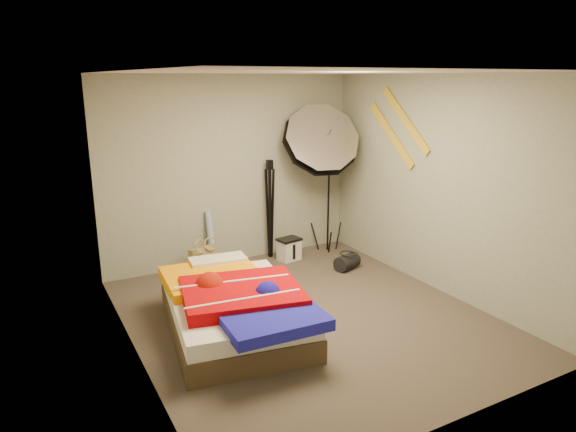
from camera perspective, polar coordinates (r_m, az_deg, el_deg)
floor at (r=5.55m, az=2.09°, el=-11.09°), size 4.00×4.00×0.00m
ceiling at (r=4.98m, az=2.38°, el=15.69°), size 4.00×4.00×0.00m
wall_back at (r=6.88m, az=-6.34°, el=4.98°), size 3.50×0.00×3.50m
wall_front at (r=3.62m, az=18.66°, el=-5.04°), size 3.50×0.00×3.50m
wall_left at (r=4.51m, az=-17.26°, el=-0.99°), size 0.00×4.00×4.00m
wall_right at (r=6.18m, az=16.34°, el=3.32°), size 0.00×4.00×4.00m
tote_bag at (r=6.69m, az=-9.37°, el=-4.94°), size 0.39×0.25×0.37m
wrapping_roll at (r=6.87m, az=-8.54°, el=-2.60°), size 0.12×0.23×0.76m
camera_case at (r=7.11m, az=0.13°, el=-3.79°), size 0.32×0.26×0.29m
duffel_bag at (r=6.82m, az=6.58°, el=-5.10°), size 0.38×0.30×0.21m
wall_stripe_upper at (r=6.51m, az=12.93°, el=10.34°), size 0.02×0.91×0.78m
wall_stripe_lower at (r=6.71m, az=11.41°, el=8.85°), size 0.02×0.91×0.78m
bed at (r=5.17m, az=-5.90°, el=-10.01°), size 1.49×2.02×0.52m
photo_umbrella at (r=7.06m, az=3.57°, el=8.17°), size 1.41×1.11×2.23m
camera_tripod at (r=7.06m, az=-2.02°, el=1.52°), size 0.08×0.08×1.38m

